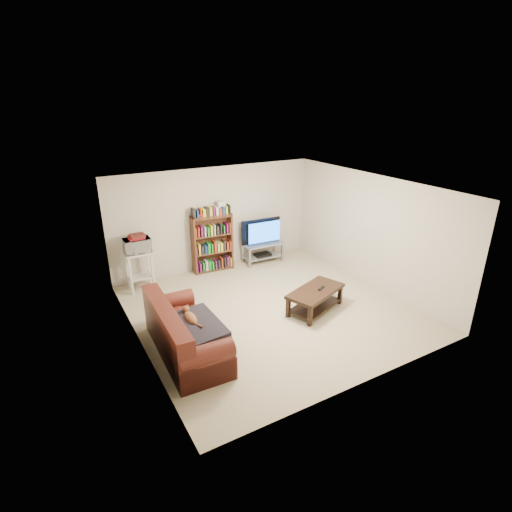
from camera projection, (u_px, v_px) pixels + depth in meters
floor at (271, 309)px, 7.80m from camera, size 5.00×5.00×0.00m
ceiling at (272, 187)px, 6.90m from camera, size 5.00×5.00×0.00m
wall_back at (216, 218)px, 9.37m from camera, size 5.00×0.00×5.00m
wall_front at (370, 311)px, 5.33m from camera, size 5.00×0.00×5.00m
wall_left at (135, 281)px, 6.20m from camera, size 0.00×5.00×5.00m
wall_right at (371, 231)px, 8.50m from camera, size 0.00×5.00×5.00m
sofa at (182, 337)px, 6.36m from camera, size 0.94×2.03×0.86m
blanket at (195, 327)px, 6.25m from camera, size 0.82×1.04×0.18m
cat at (191, 318)px, 6.38m from camera, size 0.24×0.55×0.16m
coffee_table at (315, 296)px, 7.65m from camera, size 1.34×0.98×0.44m
remote at (321, 288)px, 7.64m from camera, size 0.20×0.14×0.02m
tv_stand at (263, 249)px, 9.91m from camera, size 0.99×0.48×0.49m
television at (263, 232)px, 9.73m from camera, size 1.05×0.18×0.60m
dvd_player at (263, 255)px, 9.96m from camera, size 0.40×0.29×0.06m
bookshelf at (212, 242)px, 9.30m from camera, size 0.96×0.35×1.37m
shelf_clutter at (215, 210)px, 9.07m from camera, size 0.70×0.23×0.28m
microwave_stand at (140, 266)px, 8.39m from camera, size 0.54×0.40×0.86m
microwave at (137, 245)px, 8.22m from camera, size 0.54×0.37×0.29m
game_boxes at (136, 238)px, 8.16m from camera, size 0.32×0.28×0.05m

